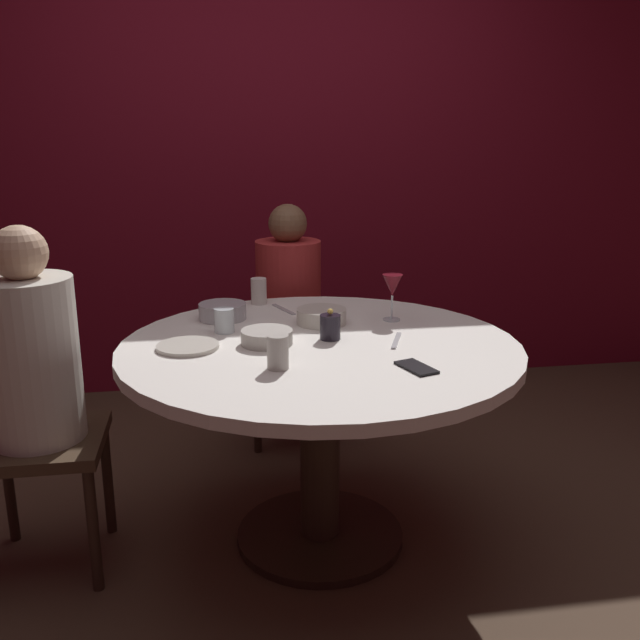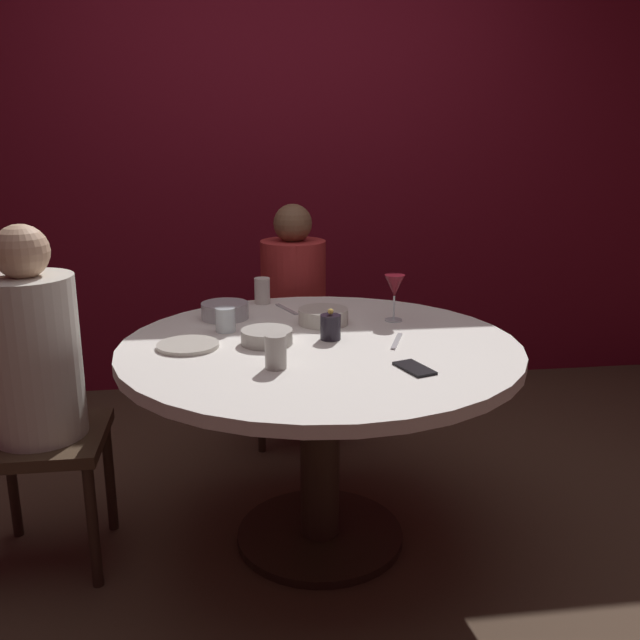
# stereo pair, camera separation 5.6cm
# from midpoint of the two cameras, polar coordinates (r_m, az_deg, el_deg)

# --- Properties ---
(ground_plane) EXTENTS (8.00, 8.00, 0.00)m
(ground_plane) POSITION_cam_midpoint_polar(r_m,az_deg,el_deg) (2.65, 0.63, -17.51)
(ground_plane) COLOR #4C3828
(back_wall) EXTENTS (6.00, 0.10, 2.60)m
(back_wall) POSITION_cam_midpoint_polar(r_m,az_deg,el_deg) (3.91, -3.03, 13.34)
(back_wall) COLOR maroon
(back_wall) RESTS_ON ground
(dining_table) EXTENTS (1.35, 1.35, 0.75)m
(dining_table) POSITION_cam_midpoint_polar(r_m,az_deg,el_deg) (2.38, 0.68, -5.39)
(dining_table) COLOR white
(dining_table) RESTS_ON ground
(seated_diner_left) EXTENTS (0.40, 0.40, 1.16)m
(seated_diner_left) POSITION_cam_midpoint_polar(r_m,az_deg,el_deg) (2.39, -21.88, -3.38)
(seated_diner_left) COLOR #3F2D1E
(seated_diner_left) RESTS_ON ground
(seated_diner_back) EXTENTS (0.40, 0.40, 1.12)m
(seated_diner_back) POSITION_cam_midpoint_polar(r_m,az_deg,el_deg) (3.21, -1.70, 1.98)
(seated_diner_back) COLOR #3F2D1E
(seated_diner_back) RESTS_ON ground
(candle_holder) EXTENTS (0.07, 0.07, 0.11)m
(candle_holder) POSITION_cam_midpoint_polar(r_m,az_deg,el_deg) (2.36, 1.55, -0.57)
(candle_holder) COLOR black
(candle_holder) RESTS_ON dining_table
(wine_glass) EXTENTS (0.08, 0.08, 0.18)m
(wine_glass) POSITION_cam_midpoint_polar(r_m,az_deg,el_deg) (2.58, 6.77, 2.68)
(wine_glass) COLOR silver
(wine_glass) RESTS_ON dining_table
(dinner_plate) EXTENTS (0.20, 0.20, 0.01)m
(dinner_plate) POSITION_cam_midpoint_polar(r_m,az_deg,el_deg) (2.31, -10.15, -2.08)
(dinner_plate) COLOR beige
(dinner_plate) RESTS_ON dining_table
(cell_phone) EXTENTS (0.11, 0.16, 0.01)m
(cell_phone) POSITION_cam_midpoint_polar(r_m,az_deg,el_deg) (2.10, 8.55, -3.95)
(cell_phone) COLOR black
(cell_phone) RESTS_ON dining_table
(bowl_serving_large) EXTENTS (0.18, 0.18, 0.06)m
(bowl_serving_large) POSITION_cam_midpoint_polar(r_m,az_deg,el_deg) (2.64, -7.24, 0.77)
(bowl_serving_large) COLOR #B7B7BC
(bowl_serving_large) RESTS_ON dining_table
(bowl_salad_center) EXTENTS (0.18, 0.18, 0.06)m
(bowl_salad_center) POSITION_cam_midpoint_polar(r_m,az_deg,el_deg) (2.55, 0.89, 0.31)
(bowl_salad_center) COLOR beige
(bowl_salad_center) RESTS_ON dining_table
(bowl_small_white) EXTENTS (0.17, 0.17, 0.05)m
(bowl_small_white) POSITION_cam_midpoint_polar(r_m,az_deg,el_deg) (2.32, -3.72, -1.38)
(bowl_small_white) COLOR #B2ADA3
(bowl_small_white) RESTS_ON dining_table
(cup_near_candle) EXTENTS (0.07, 0.07, 0.09)m
(cup_near_candle) POSITION_cam_midpoint_polar(r_m,az_deg,el_deg) (2.47, -7.16, 0.02)
(cup_near_candle) COLOR silver
(cup_near_candle) RESTS_ON dining_table
(cup_by_left_diner) EXTENTS (0.07, 0.07, 0.10)m
(cup_by_left_diner) POSITION_cam_midpoint_polar(r_m,az_deg,el_deg) (2.07, -2.90, -2.63)
(cup_by_left_diner) COLOR #B2ADA3
(cup_by_left_diner) RESTS_ON dining_table
(cup_by_right_diner) EXTENTS (0.06, 0.06, 0.11)m
(cup_by_right_diner) POSITION_cam_midpoint_polar(r_m,az_deg,el_deg) (2.85, -4.23, 2.41)
(cup_by_right_diner) COLOR silver
(cup_by_right_diner) RESTS_ON dining_table
(fork_near_plate) EXTENTS (0.08, 0.17, 0.01)m
(fork_near_plate) POSITION_cam_midpoint_polar(r_m,az_deg,el_deg) (2.36, 7.01, -1.74)
(fork_near_plate) COLOR #B7B7BC
(fork_near_plate) RESTS_ON dining_table
(knife_near_plate) EXTENTS (0.08, 0.17, 0.01)m
(knife_near_plate) POSITION_cam_midpoint_polar(r_m,az_deg,el_deg) (2.76, -2.20, 0.90)
(knife_near_plate) COLOR #B7B7BC
(knife_near_plate) RESTS_ON dining_table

